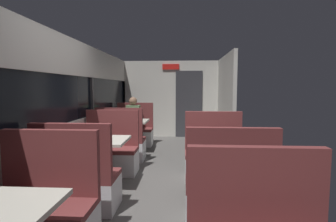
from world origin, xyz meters
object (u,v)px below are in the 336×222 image
bench_near_window_facing_entry (43,215)px  bench_far_window_facing_entry (134,133)px  dining_table_rear_aisle (220,151)px  seated_passenger (134,125)px  coffee_cup_primary (136,119)px  bench_far_window_facing_end (121,144)px  bench_rear_aisle_facing_end (229,194)px  bench_rear_aisle_facing_entry (214,159)px  dining_table_far_window (128,125)px  bench_mid_window_facing_end (78,184)px  dining_table_mid_window (97,146)px  bench_mid_window_facing_entry (111,154)px

bench_near_window_facing_entry → bench_far_window_facing_entry: (0.00, 4.35, 0.00)m
dining_table_rear_aisle → seated_passenger: 3.50m
coffee_cup_primary → bench_far_window_facing_end: bearing=-107.7°
bench_rear_aisle_facing_end → bench_rear_aisle_facing_entry: (0.00, 1.40, 0.00)m
bench_near_window_facing_entry → bench_rear_aisle_facing_entry: 2.67m
dining_table_far_window → bench_far_window_facing_entry: (0.00, 0.70, -0.31)m
bench_far_window_facing_entry → bench_mid_window_facing_end: bearing=-90.0°
dining_table_mid_window → dining_table_rear_aisle: 1.80m
bench_far_window_facing_entry → seated_passenger: bearing=-90.0°
dining_table_mid_window → bench_far_window_facing_entry: 2.89m
bench_far_window_facing_end → coffee_cup_primary: bearing=72.3°
bench_mid_window_facing_end → bench_far_window_facing_end: (0.00, 2.18, 0.00)m
bench_mid_window_facing_end → bench_rear_aisle_facing_entry: (1.79, 1.20, 0.00)m
bench_far_window_facing_end → bench_rear_aisle_facing_entry: 2.04m
bench_far_window_facing_entry → seated_passenger: (0.00, -0.07, 0.21)m
bench_rear_aisle_facing_entry → dining_table_mid_window: bearing=-164.4°
dining_table_rear_aisle → bench_rear_aisle_facing_entry: bench_rear_aisle_facing_entry is taller
bench_mid_window_facing_end → bench_far_window_facing_entry: (0.00, 3.58, 0.00)m
seated_passenger → dining_table_far_window: bearing=-90.0°
bench_rear_aisle_facing_entry → coffee_cup_primary: 2.30m
bench_near_window_facing_entry → bench_far_window_facing_end: bearing=90.0°
dining_table_far_window → bench_rear_aisle_facing_entry: bench_rear_aisle_facing_entry is taller
dining_table_mid_window → bench_far_window_facing_end: bench_far_window_facing_end is taller
bench_far_window_facing_entry → seated_passenger: size_ratio=0.87×
bench_mid_window_facing_end → bench_rear_aisle_facing_end: bearing=-6.4°
bench_mid_window_facing_entry → bench_far_window_facing_entry: size_ratio=1.00×
bench_near_window_facing_entry → bench_mid_window_facing_entry: size_ratio=1.00×
seated_passenger → bench_rear_aisle_facing_entry: bearing=-52.2°
bench_far_window_facing_entry → bench_rear_aisle_facing_end: (1.79, -3.78, 0.00)m
bench_far_window_facing_entry → bench_rear_aisle_facing_entry: (1.79, -2.38, 0.00)m
dining_table_far_window → bench_rear_aisle_facing_entry: 2.47m
dining_table_mid_window → dining_table_rear_aisle: (1.79, -0.20, 0.00)m
bench_near_window_facing_entry → bench_far_window_facing_end: size_ratio=1.00×
bench_far_window_facing_end → bench_rear_aisle_facing_end: 2.98m
bench_near_window_facing_entry → dining_table_rear_aisle: bearing=35.5°
bench_mid_window_facing_end → dining_table_far_window: bearing=90.0°
bench_mid_window_facing_end → bench_mid_window_facing_entry: 1.40m
dining_table_far_window → bench_mid_window_facing_entry: bearing=-90.0°
bench_rear_aisle_facing_entry → bench_rear_aisle_facing_end: bearing=-90.0°
dining_table_mid_window → coffee_cup_primary: size_ratio=10.00×
bench_mid_window_facing_entry → dining_table_far_window: (0.00, 1.48, 0.31)m
dining_table_mid_window → coffee_cup_primary: 2.10m
bench_mid_window_facing_end → coffee_cup_primary: (0.20, 2.79, 0.46)m
dining_table_far_window → bench_far_window_facing_end: size_ratio=0.82×
bench_mid_window_facing_entry → seated_passenger: seated_passenger is taller
bench_rear_aisle_facing_end → bench_rear_aisle_facing_entry: bearing=90.0°
bench_mid_window_facing_end → coffee_cup_primary: bearing=86.0°
dining_table_far_window → bench_rear_aisle_facing_end: (1.79, -3.08, -0.31)m
bench_rear_aisle_facing_entry → coffee_cup_primary: bearing=135.1°
bench_near_window_facing_entry → seated_passenger: size_ratio=0.87×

